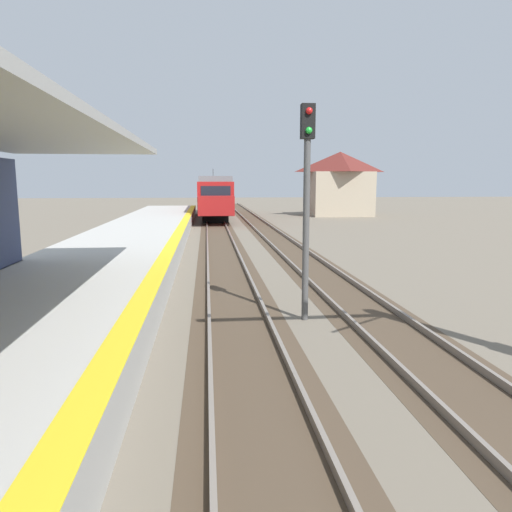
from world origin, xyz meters
name	(u,v)px	position (x,y,z in m)	size (l,w,h in m)	color
station_platform	(58,303)	(-2.50, 16.00, 0.45)	(5.00, 80.00, 0.91)	#B7B5AD
track_pair_nearest_platform	(230,282)	(1.90, 20.00, 0.05)	(2.34, 120.00, 0.16)	#4C3D2D
track_pair_middle	(328,280)	(5.30, 20.00, 0.05)	(2.34, 120.00, 0.16)	#4C3D2D
approaching_train	(214,195)	(1.90, 50.66, 2.18)	(2.93, 19.60, 4.76)	maroon
rail_signal_post	(307,191)	(3.55, 15.51, 3.19)	(0.32, 0.34, 5.20)	#4C4C4C
distant_trackside_house	(340,183)	(14.62, 51.96, 3.34)	(6.60, 5.28, 6.40)	tan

